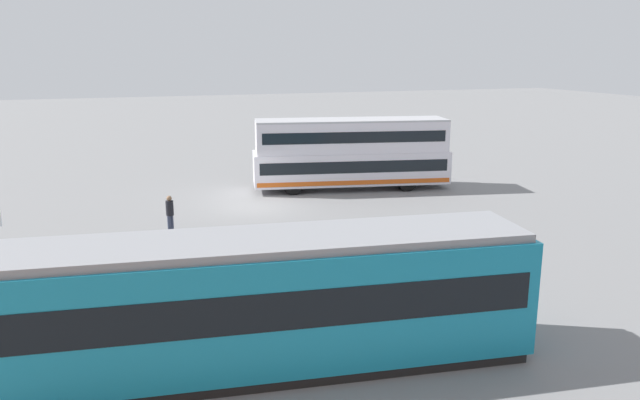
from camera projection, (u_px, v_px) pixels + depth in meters
The scene contains 5 objects.
ground_plane at pixel (257, 206), 30.66m from camera, with size 160.00×160.00×0.00m, color gray.
double_decker_bus at pixel (351, 154), 34.16m from camera, with size 11.07×4.50×3.89m.
tram_yellow at pixel (226, 304), 14.52m from camera, with size 14.97×4.27×3.30m.
pedestrian_near_railing at pixel (170, 212), 25.85m from camera, with size 0.45×0.45×1.65m.
pedestrian_railing at pixel (150, 240), 22.70m from camera, with size 7.45×0.98×1.08m.
Camera 1 is at (6.75, 29.12, 7.51)m, focal length 34.65 mm.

